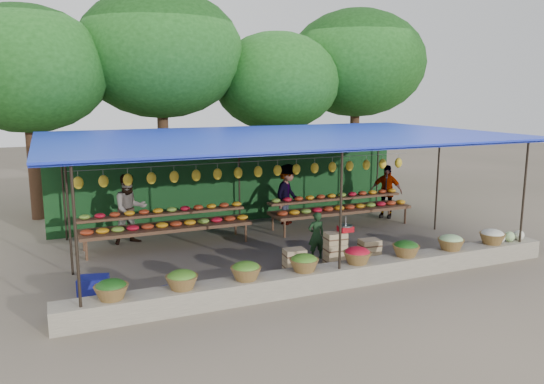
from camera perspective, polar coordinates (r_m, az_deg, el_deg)
name	(u,v)px	position (r m, az deg, el deg)	size (l,w,h in m)	color
ground	(279,249)	(13.17, 0.80, -6.13)	(60.00, 60.00, 0.00)	brown
stone_curb	(335,276)	(10.78, 6.82, -8.95)	(10.60, 0.55, 0.40)	#6F6759
stall_canopy	(279,140)	(12.72, 0.72, 5.58)	(10.80, 6.60, 2.82)	black
produce_baskets	(331,259)	(10.62, 6.39, -7.18)	(8.98, 0.58, 0.34)	brown
netting_backdrop	(236,180)	(15.75, -3.84, 1.31)	(10.60, 0.06, 2.50)	#19481E
tree_row	(220,65)	(18.51, -5.57, 13.40)	(16.51, 5.50, 7.12)	#3A1F15
fruit_table_left	(167,222)	(13.52, -11.27, -3.23)	(4.21, 0.95, 0.93)	#4D351E
fruit_table_right	(340,206)	(15.30, 7.36, -1.48)	(4.21, 0.95, 0.93)	#4D351E
crate_counter	(334,253)	(11.89, 6.70, -6.51)	(2.37, 0.37, 0.77)	tan
weighing_scale	(345,228)	(11.87, 7.90, -3.84)	(0.32, 0.32, 0.34)	#AC0D17
vendor_seated	(316,235)	(12.31, 4.78, -4.68)	(0.41, 0.27, 1.11)	#173318
customer_left	(130,209)	(13.89, -15.03, -1.80)	(0.87, 0.68, 1.79)	slate
customer_mid	(287,194)	(15.43, 1.66, -0.25)	(1.14, 0.66, 1.77)	slate
customer_right	(386,191)	(16.64, 12.19, 0.08)	(0.96, 0.40, 1.64)	slate
blue_crate_front	(158,300)	(9.84, -12.19, -11.28)	(0.56, 0.40, 0.33)	navy
blue_crate_back	(93,285)	(10.86, -18.66, -9.49)	(0.56, 0.40, 0.34)	navy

